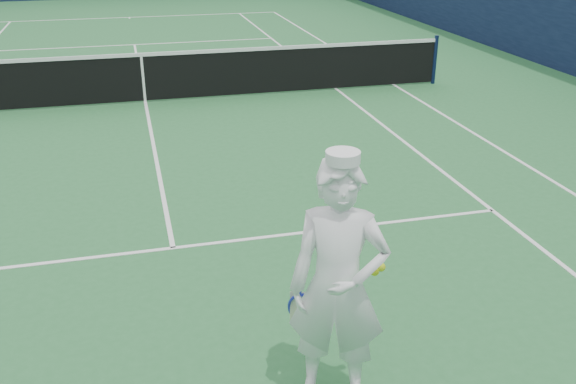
% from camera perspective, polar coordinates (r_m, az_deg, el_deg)
% --- Properties ---
extents(ground, '(80.00, 80.00, 0.00)m').
position_cam_1_polar(ground, '(13.52, -12.56, 7.79)').
color(ground, '#286A36').
rests_on(ground, ground).
extents(court_markings, '(11.03, 23.83, 0.01)m').
position_cam_1_polar(court_markings, '(13.52, -12.56, 7.80)').
color(court_markings, white).
rests_on(court_markings, ground).
extents(windscreen_fence, '(20.12, 36.12, 4.00)m').
position_cam_1_polar(windscreen_fence, '(13.14, -13.35, 16.20)').
color(windscreen_fence, '#0F1938').
rests_on(windscreen_fence, ground).
extents(tennis_net, '(12.88, 0.09, 1.07)m').
position_cam_1_polar(tennis_net, '(13.39, -12.77, 10.07)').
color(tennis_net, '#141E4C').
rests_on(tennis_net, ground).
extents(tennis_player, '(0.87, 0.76, 2.08)m').
position_cam_1_polar(tennis_player, '(4.81, 4.47, -8.39)').
color(tennis_player, white).
rests_on(tennis_player, ground).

